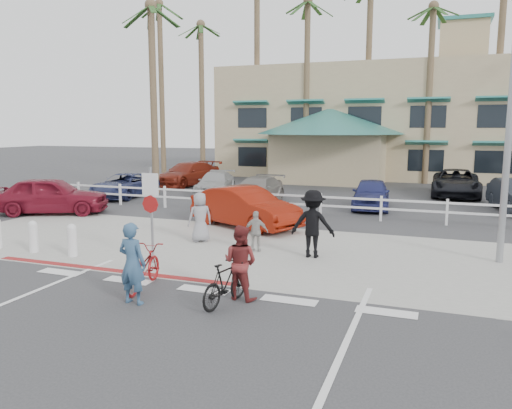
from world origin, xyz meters
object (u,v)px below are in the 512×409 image
at_px(bike_red, 143,268).
at_px(bike_black, 226,283).
at_px(sign_post, 152,210).
at_px(car_red_compact, 51,195).
at_px(car_white_sedan, 245,207).

xyz_separation_m(bike_red, bike_black, (2.19, -0.33, -0.02)).
xyz_separation_m(sign_post, car_red_compact, (-8.19, 5.25, -0.66)).
relative_size(bike_red, car_white_sedan, 0.41).
bearing_deg(bike_black, car_white_sedan, -59.30).
bearing_deg(sign_post, bike_red, -64.14).
distance_m(sign_post, bike_red, 2.37).
relative_size(car_white_sedan, car_red_compact, 0.96).
height_order(bike_red, car_red_compact, car_red_compact).
distance_m(car_white_sedan, car_red_compact, 8.73).
height_order(bike_black, car_white_sedan, car_white_sedan).
distance_m(sign_post, bike_black, 4.00).
distance_m(sign_post, car_red_compact, 9.75).
relative_size(sign_post, car_white_sedan, 0.65).
bearing_deg(bike_red, car_white_sedan, -97.11).
bearing_deg(sign_post, car_red_compact, 147.33).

